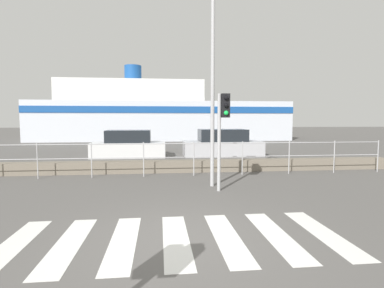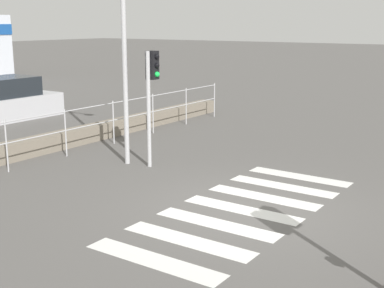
# 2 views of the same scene
# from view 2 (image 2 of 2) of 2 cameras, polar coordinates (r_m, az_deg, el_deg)

# --- Properties ---
(ground_plane) EXTENTS (160.00, 160.00, 0.00)m
(ground_plane) POSITION_cam_2_polar(r_m,az_deg,el_deg) (10.36, 5.56, -6.87)
(ground_plane) COLOR #565451
(crosswalk) EXTENTS (5.85, 2.40, 0.01)m
(crosswalk) POSITION_cam_2_polar(r_m,az_deg,el_deg) (10.30, 5.37, -6.97)
(crosswalk) COLOR silver
(crosswalk) RESTS_ON ground_plane
(seawall) EXTENTS (18.47, 0.55, 0.46)m
(seawall) POSITION_cam_2_polar(r_m,az_deg,el_deg) (14.66, -18.22, -0.64)
(seawall) COLOR slate
(seawall) RESTS_ON ground_plane
(harbor_fence) EXTENTS (16.66, 0.04, 1.27)m
(harbor_fence) POSITION_cam_2_polar(r_m,az_deg,el_deg) (13.86, -16.18, 1.28)
(harbor_fence) COLOR #B2B2B5
(harbor_fence) RESTS_ON ground_plane
(traffic_light_far) EXTENTS (0.34, 0.32, 2.82)m
(traffic_light_far) POSITION_cam_2_polar(r_m,az_deg,el_deg) (12.97, -4.36, 6.57)
(traffic_light_far) COLOR #B2B2B5
(traffic_light_far) RESTS_ON ground_plane
(streetlamp) EXTENTS (0.32, 1.31, 6.20)m
(streetlamp) POSITION_cam_2_polar(r_m,az_deg,el_deg) (13.02, -6.53, 14.37)
(streetlamp) COLOR #B2B2B5
(streetlamp) RESTS_ON ground_plane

